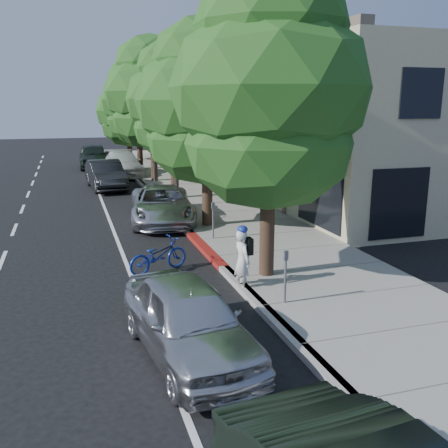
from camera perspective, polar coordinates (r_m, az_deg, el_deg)
name	(u,v)px	position (r m, az deg, el deg)	size (l,w,h in m)	color
ground	(214,261)	(15.30, -1.13, -4.21)	(120.00, 120.00, 0.00)	black
sidewalk	(213,205)	(23.35, -1.22, 2.22)	(4.60, 56.00, 0.15)	gray
curb	(165,208)	(22.83, -6.77, 1.87)	(0.30, 56.00, 0.15)	#9E998E
curb_red_segment	(206,249)	(16.19, -2.13, -2.92)	(0.32, 4.00, 0.15)	maroon
storefront_building	(275,121)	(34.80, 5.87, 11.58)	(10.00, 36.00, 7.00)	#C2BA95
street_tree_0	(270,93)	(12.98, 5.28, 14.73)	(5.14, 5.14, 8.08)	black
street_tree_1	(207,104)	(18.66, -2.01, 13.59)	(5.28, 5.28, 7.77)	black
street_tree_2	(173,102)	(24.50, -5.86, 13.75)	(4.55, 4.55, 7.68)	black
street_tree_3	(152,94)	(30.40, -8.24, 14.50)	(5.63, 5.63, 8.60)	black
street_tree_4	(138,101)	(36.33, -9.81, 13.64)	(5.24, 5.24, 7.96)	black
street_tree_5	(128,112)	(42.28, -10.90, 12.51)	(5.31, 5.31, 6.95)	black
cyclist	(242,261)	(12.66, 2.10, -4.23)	(0.59, 0.38, 1.61)	silver
bicycle	(158,255)	(14.29, -7.51, -3.59)	(0.64, 1.85, 0.97)	navy
silver_suv	(162,205)	(20.20, -7.13, 2.20)	(2.40, 5.20, 1.45)	silver
dark_sedan	(106,175)	(28.82, -13.37, 5.49)	(1.69, 4.86, 1.60)	black
white_pickup	(123,164)	(33.89, -11.49, 6.75)	(2.24, 5.50, 1.60)	white
dark_suv_far	(94,156)	(38.69, -14.66, 7.54)	(2.11, 5.25, 1.79)	black
near_car_a	(188,320)	(9.56, -4.11, -10.84)	(1.72, 4.27, 1.45)	silver
pedestrian	(226,177)	(25.10, 0.27, 5.42)	(0.93, 0.73, 1.92)	black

